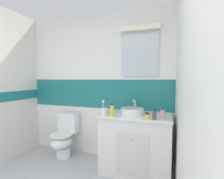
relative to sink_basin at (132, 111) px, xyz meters
The scene contains 10 objects.
wall_back_tiled 0.85m from the sink_basin, 153.36° to the left, with size 3.20×0.20×2.50m.
wall_right_plain 1.16m from the sink_basin, 54.42° to the right, with size 0.10×3.48×2.50m, color white.
vanity_cabinet 0.48m from the sink_basin, 14.44° to the left, with size 0.99×0.60×0.85m.
sink_basin is the anchor object (origin of this frame).
toilet 1.33m from the sink_basin, behind, with size 0.37×0.50×0.76m.
toothbrush_cup 0.42m from the sink_basin, 151.91° to the right, with size 0.07×0.07×0.21m.
soap_dispenser 0.46m from the sink_basin, 23.81° to the right, with size 0.05×0.05×0.16m.
deodorant_spray_can 0.32m from the sink_basin, 138.77° to the right, with size 0.05×0.05×0.17m.
hair_gel_jar 0.31m from the sink_basin, 41.69° to the right, with size 0.06×0.06×0.08m.
lotion_bottle_short 0.39m from the sink_basin, 33.47° to the right, with size 0.05×0.05×0.14m.
Camera 1 is at (1.15, -0.16, 1.36)m, focal length 25.52 mm.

